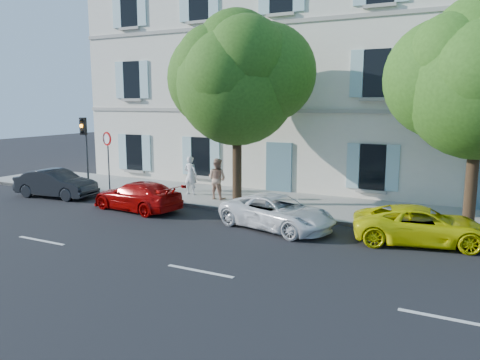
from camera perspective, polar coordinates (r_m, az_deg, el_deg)
The scene contains 14 objects.
ground at distance 15.92m, azimuth 2.83°, elevation -6.55°, with size 90.00×90.00×0.00m, color black.
sidewalk at distance 19.92m, azimuth 8.15°, elevation -3.14°, with size 36.00×4.50×0.15m, color #A09E96.
kerb at distance 17.94m, azimuth 5.86°, elevation -4.49°, with size 36.00×0.16×0.16m, color #9E998E.
building at distance 25.01m, azimuth 12.92°, elevation 12.93°, with size 28.00×7.00×12.00m, color silver.
car_dark_sedan at distance 23.40m, azimuth -21.52°, elevation -0.40°, with size 1.38×3.95×1.30m, color black.
car_red_coupe at distance 19.63m, azimuth -12.41°, elevation -1.90°, with size 1.67×4.11×1.19m, color #9D0504.
car_white_coupe at distance 16.42m, azimuth 4.54°, elevation -3.96°, with size 1.95×4.22×1.17m, color white.
car_yellow_supercar at distance 15.76m, azimuth 21.32°, elevation -5.17°, with size 1.94×4.21×1.17m, color #DFDC09.
tree_left at distance 19.31m, azimuth -0.38°, elevation 11.53°, with size 4.95×4.95×7.67m.
tree_right at distance 17.30m, azimuth 27.14°, elevation 10.11°, with size 4.80×4.80×7.40m.
traffic_light at distance 23.74m, azimuth -18.43°, elevation 4.89°, with size 0.30×0.40×3.52m.
road_sign at distance 23.15m, azimuth -15.83°, elevation 3.71°, with size 0.65×0.21×2.86m.
pedestrian_a at distance 21.75m, azimuth -6.04°, elevation 0.57°, with size 0.65×0.43×1.79m, color silver.
pedestrian_b at distance 20.65m, azimuth -2.82°, elevation 0.16°, with size 0.88×0.69×1.81m, color tan.
Camera 1 is at (6.30, -13.95, 4.40)m, focal length 35.00 mm.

